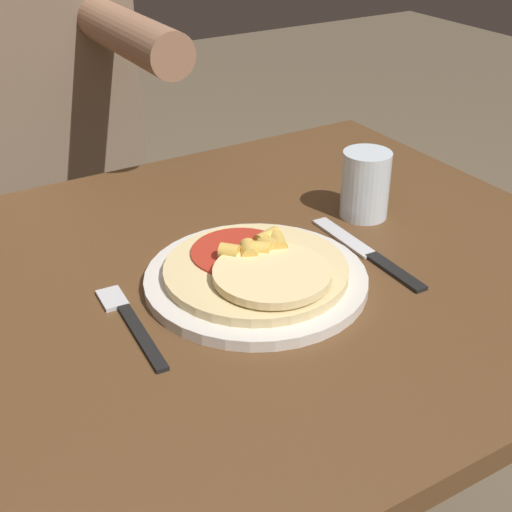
# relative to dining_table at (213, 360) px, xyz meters

# --- Properties ---
(dining_table) EXTENTS (1.03, 0.77, 0.73)m
(dining_table) POSITION_rel_dining_table_xyz_m (0.00, 0.00, 0.00)
(dining_table) COLOR brown
(dining_table) RESTS_ON ground_plane
(plate) EXTENTS (0.27, 0.27, 0.01)m
(plate) POSITION_rel_dining_table_xyz_m (0.04, -0.04, 0.13)
(plate) COLOR silver
(plate) RESTS_ON dining_table
(pizza) EXTENTS (0.22, 0.22, 0.04)m
(pizza) POSITION_rel_dining_table_xyz_m (0.04, -0.04, 0.15)
(pizza) COLOR #E0C689
(pizza) RESTS_ON plate
(fork) EXTENTS (0.03, 0.18, 0.00)m
(fork) POSITION_rel_dining_table_xyz_m (-0.12, -0.03, 0.13)
(fork) COLOR black
(fork) RESTS_ON dining_table
(knife) EXTENTS (0.02, 0.22, 0.00)m
(knife) POSITION_rel_dining_table_xyz_m (0.21, -0.05, 0.13)
(knife) COLOR black
(knife) RESTS_ON dining_table
(drinking_glass) EXTENTS (0.07, 0.07, 0.10)m
(drinking_glass) POSITION_rel_dining_table_xyz_m (0.27, 0.04, 0.17)
(drinking_glass) COLOR silver
(drinking_glass) RESTS_ON dining_table
(person_diner) EXTENTS (0.34, 0.52, 1.28)m
(person_diner) POSITION_rel_dining_table_xyz_m (-0.02, 0.64, 0.14)
(person_diner) COLOR #2D2D38
(person_diner) RESTS_ON ground_plane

